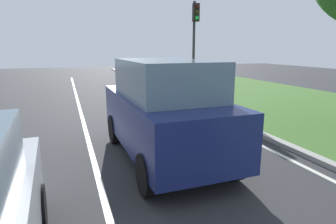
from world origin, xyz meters
TOP-DOWN VIEW (x-y plane):
  - ground_plane at (0.00, 14.00)m, footprint 60.00×60.00m
  - lane_line_center at (-0.70, 14.00)m, footprint 0.12×32.00m
  - lane_line_right_edge at (3.60, 14.00)m, footprint 0.12×32.00m
  - grass_verge_right at (8.50, 14.00)m, footprint 9.00×48.00m
  - curb_right at (4.10, 14.00)m, footprint 0.24×48.00m
  - car_suv_ahead at (0.88, 9.75)m, footprint 2.04×4.54m
  - traffic_light_near_right at (5.44, 18.11)m, footprint 0.32×0.50m

SIDE VIEW (x-z plane):
  - ground_plane at x=0.00m, z-range 0.00..0.00m
  - lane_line_center at x=-0.70m, z-range 0.00..0.01m
  - lane_line_right_edge at x=3.60m, z-range 0.00..0.01m
  - grass_verge_right at x=8.50m, z-range 0.00..0.06m
  - curb_right at x=4.10m, z-range 0.00..0.12m
  - car_suv_ahead at x=0.88m, z-range 0.03..2.31m
  - traffic_light_near_right at x=5.44m, z-range 0.92..5.82m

